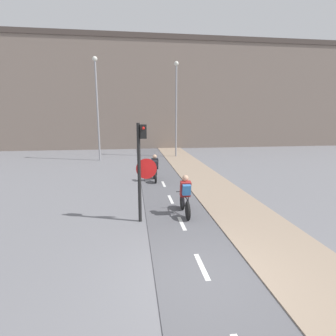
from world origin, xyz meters
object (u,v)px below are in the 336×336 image
(traffic_light_pole, at_px, (142,162))
(cyclist_near, at_px, (185,196))
(street_lamp_far, at_px, (97,100))
(street_lamp_sidewalk, at_px, (176,101))
(cyclist_far, at_px, (155,168))

(traffic_light_pole, bearing_deg, cyclist_near, 13.47)
(street_lamp_far, xyz_separation_m, cyclist_near, (4.33, -12.09, -3.92))
(street_lamp_sidewalk, distance_m, cyclist_far, 9.32)
(street_lamp_far, xyz_separation_m, cyclist_far, (3.69, -7.13, -3.92))
(street_lamp_far, bearing_deg, cyclist_near, -70.30)
(street_lamp_sidewalk, xyz_separation_m, cyclist_near, (-1.85, -13.04, -3.92))
(traffic_light_pole, xyz_separation_m, cyclist_far, (0.88, 5.33, -1.31))
(traffic_light_pole, distance_m, street_lamp_far, 13.03)
(street_lamp_far, bearing_deg, traffic_light_pole, -77.28)
(street_lamp_far, distance_m, cyclist_near, 13.43)
(street_lamp_far, height_order, street_lamp_sidewalk, street_lamp_far)
(traffic_light_pole, bearing_deg, cyclist_far, 80.67)
(cyclist_far, bearing_deg, traffic_light_pole, -99.33)
(street_lamp_far, distance_m, cyclist_far, 8.93)
(cyclist_far, bearing_deg, street_lamp_sidewalk, 72.88)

